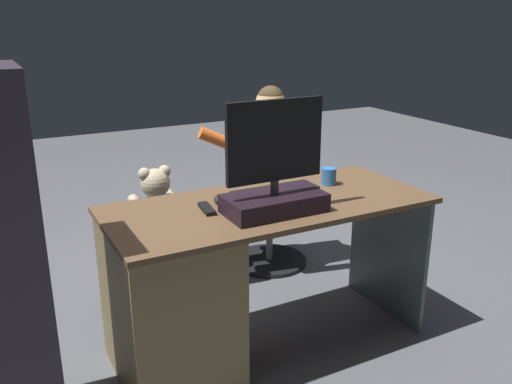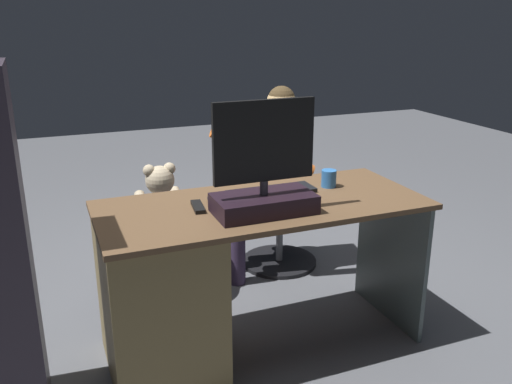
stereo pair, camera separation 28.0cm
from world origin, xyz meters
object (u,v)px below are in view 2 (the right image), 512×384
(computer_mouse, at_px, (214,199))
(monitor, at_px, (264,183))
(visitor_chair, at_px, (280,226))
(tv_remote, at_px, (198,207))
(keyboard, at_px, (272,191))
(cup, at_px, (329,178))
(teddy_bear, at_px, (160,199))
(office_chair_teddy, at_px, (164,256))
(desk, at_px, (181,286))
(person, at_px, (269,167))

(computer_mouse, bearing_deg, monitor, 127.93)
(visitor_chair, bearing_deg, tv_remote, 45.86)
(keyboard, bearing_deg, computer_mouse, 4.15)
(keyboard, height_order, cup, cup)
(teddy_bear, bearing_deg, visitor_chair, -170.00)
(cup, height_order, office_chair_teddy, cup)
(tv_remote, bearing_deg, monitor, 156.00)
(computer_mouse, bearing_deg, desk, 23.81)
(desk, height_order, keyboard, keyboard)
(teddy_bear, bearing_deg, keyboard, 127.40)
(teddy_bear, bearing_deg, monitor, 110.30)
(keyboard, relative_size, office_chair_teddy, 0.80)
(monitor, height_order, tv_remote, monitor)
(cup, bearing_deg, person, -87.93)
(keyboard, distance_m, visitor_chair, 0.93)
(cup, xyz_separation_m, person, (0.02, -0.69, -0.12))
(office_chair_teddy, bearing_deg, cup, 142.89)
(office_chair_teddy, height_order, visitor_chair, same)
(computer_mouse, distance_m, visitor_chair, 1.09)
(desk, bearing_deg, person, -134.31)
(desk, height_order, tv_remote, tv_remote)
(cup, distance_m, visitor_chair, 0.88)
(cup, xyz_separation_m, office_chair_teddy, (0.73, -0.55, -0.53))
(monitor, bearing_deg, visitor_chair, -118.26)
(monitor, xyz_separation_m, person, (-0.42, -0.91, -0.21))
(keyboard, xyz_separation_m, person, (-0.28, -0.68, -0.09))
(cup, bearing_deg, computer_mouse, 1.25)
(keyboard, bearing_deg, cup, 178.43)
(monitor, bearing_deg, person, -114.59)
(cup, distance_m, tv_remote, 0.70)
(monitor, xyz_separation_m, cup, (-0.44, -0.22, -0.09))
(person, bearing_deg, desk, 45.69)
(desk, xyz_separation_m, monitor, (-0.35, 0.12, 0.48))
(desk, distance_m, keyboard, 0.61)
(desk, distance_m, monitor, 0.61)
(office_chair_teddy, bearing_deg, tv_remote, 93.47)
(keyboard, distance_m, person, 0.74)
(keyboard, bearing_deg, monitor, 59.14)
(computer_mouse, relative_size, tv_remote, 0.64)
(office_chair_teddy, height_order, person, person)
(tv_remote, bearing_deg, visitor_chair, -127.21)
(desk, xyz_separation_m, tv_remote, (-0.10, -0.03, 0.35))
(keyboard, distance_m, teddy_bear, 0.72)
(keyboard, distance_m, office_chair_teddy, 0.85)
(keyboard, height_order, tv_remote, keyboard)
(monitor, relative_size, visitor_chair, 1.01)
(monitor, relative_size, person, 0.42)
(desk, xyz_separation_m, computer_mouse, (-0.19, -0.08, 0.36))
(computer_mouse, height_order, person, person)
(person, bearing_deg, teddy_bear, 9.89)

